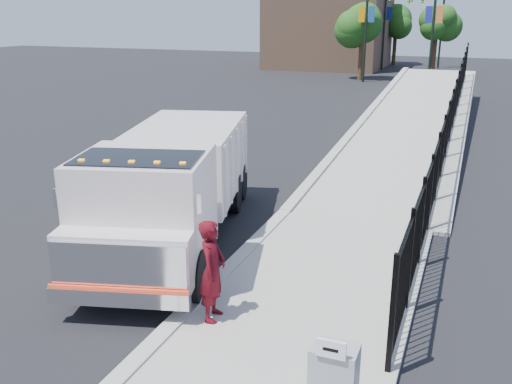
% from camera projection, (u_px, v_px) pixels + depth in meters
% --- Properties ---
extents(ground, '(120.00, 120.00, 0.00)m').
position_uv_depth(ground, '(222.00, 280.00, 11.31)').
color(ground, black).
rests_on(ground, ground).
extents(sidewalk, '(3.55, 12.00, 0.12)m').
position_uv_depth(sidewalk, '(282.00, 351.00, 8.85)').
color(sidewalk, '#9E998E').
rests_on(sidewalk, ground).
extents(curb, '(0.30, 12.00, 0.16)m').
position_uv_depth(curb, '(172.00, 326.00, 9.51)').
color(curb, '#ADAAA3').
rests_on(curb, ground).
extents(ramp, '(3.95, 24.06, 3.19)m').
position_uv_depth(ramp, '(418.00, 133.00, 24.79)').
color(ramp, '#9E998E').
rests_on(ramp, ground).
extents(iron_fence, '(0.10, 28.00, 1.80)m').
position_uv_depth(iron_fence, '(449.00, 133.00, 20.47)').
color(iron_fence, black).
rests_on(iron_fence, ground).
extents(truck, '(4.31, 8.02, 2.62)m').
position_uv_depth(truck, '(171.00, 182.00, 12.65)').
color(truck, black).
rests_on(truck, ground).
extents(worker, '(0.52, 0.70, 1.76)m').
position_uv_depth(worker, '(212.00, 270.00, 9.44)').
color(worker, '#4D0810').
rests_on(worker, sidewalk).
extents(arrow_sign, '(0.35, 0.04, 0.22)m').
position_uv_depth(arrow_sign, '(331.00, 349.00, 6.41)').
color(arrow_sign, white).
rests_on(arrow_sign, utility_cabinet).
extents(debris, '(0.44, 0.44, 0.11)m').
position_uv_depth(debris, '(327.00, 372.00, 8.15)').
color(debris, silver).
rests_on(debris, sidewalk).
extents(light_pole_0, '(3.77, 0.22, 8.00)m').
position_uv_depth(light_pole_0, '(371.00, 21.00, 40.76)').
color(light_pole_0, black).
rests_on(light_pole_0, ground).
extents(light_pole_1, '(3.78, 0.22, 8.00)m').
position_uv_depth(light_pole_1, '(429.00, 21.00, 38.99)').
color(light_pole_1, black).
rests_on(light_pole_1, ground).
extents(light_pole_2, '(3.77, 0.22, 8.00)m').
position_uv_depth(light_pole_2, '(388.00, 19.00, 49.26)').
color(light_pole_2, black).
rests_on(light_pole_2, ground).
extents(light_pole_3, '(3.78, 0.22, 8.00)m').
position_uv_depth(light_pole_3, '(439.00, 18.00, 50.83)').
color(light_pole_3, black).
rests_on(light_pole_3, ground).
extents(tree_0, '(3.01, 3.01, 5.50)m').
position_uv_depth(tree_0, '(363.00, 26.00, 42.16)').
color(tree_0, '#382314').
rests_on(tree_0, ground).
extents(tree_1, '(2.23, 2.23, 5.12)m').
position_uv_depth(tree_1, '(437.00, 25.00, 46.08)').
color(tree_1, '#382314').
rests_on(tree_1, ground).
extents(tree_2, '(2.85, 2.85, 5.42)m').
position_uv_depth(tree_2, '(396.00, 22.00, 54.11)').
color(tree_2, '#382314').
rests_on(tree_2, ground).
extents(building, '(10.00, 10.00, 8.00)m').
position_uv_depth(building, '(330.00, 22.00, 52.26)').
color(building, '#8C664C').
rests_on(building, ground).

